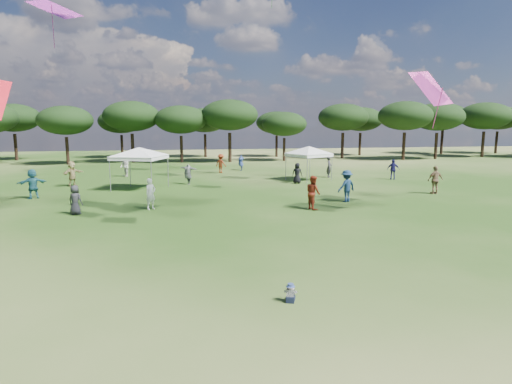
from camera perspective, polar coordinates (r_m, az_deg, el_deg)
ground at (r=9.82m, az=10.60°, el=-19.49°), size 140.00×140.00×0.00m
tree_line at (r=55.70m, az=-4.86°, el=9.86°), size 108.78×17.63×7.77m
tent_left at (r=31.60m, az=-15.32°, el=5.54°), size 6.08×6.08×3.31m
tent_right at (r=35.58m, az=7.08°, el=5.88°), size 5.28×5.28×3.13m
toddler at (r=11.66m, az=4.63°, el=-13.34°), size 0.38×0.42×0.51m
festival_crowd at (r=32.25m, az=-5.55°, el=2.34°), size 28.28×21.72×1.92m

